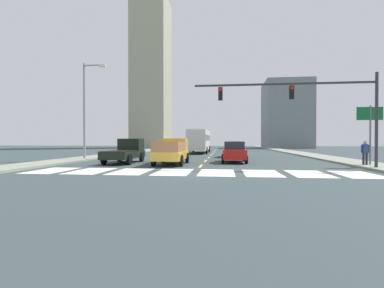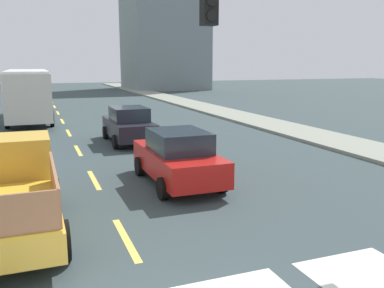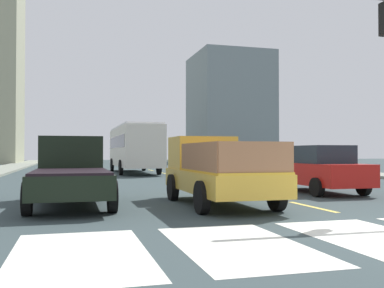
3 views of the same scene
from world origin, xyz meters
The scene contains 30 objects.
ground_plane centered at (0.00, 0.00, 0.00)m, with size 160.00×160.00×0.00m, color #344244.
sidewalk_right centered at (11.82, 18.00, 0.07)m, with size 2.93×110.00×0.15m, color gray.
sidewalk_left centered at (-11.82, 18.00, 0.07)m, with size 2.93×110.00×0.15m, color gray.
crosswalk_stripe_0 centered at (-8.62, 0.00, 0.00)m, with size 1.96×3.49×0.01m, color silver.
crosswalk_stripe_1 centered at (-6.16, 0.00, 0.00)m, with size 1.96×3.49×0.01m, color silver.
crosswalk_stripe_2 centered at (-3.70, 0.00, 0.00)m, with size 1.96×3.49×0.01m, color silver.
crosswalk_stripe_3 centered at (-1.23, 0.00, 0.00)m, with size 1.96×3.49×0.01m, color silver.
crosswalk_stripe_4 centered at (1.23, 0.00, 0.00)m, with size 1.96×3.49×0.01m, color silver.
crosswalk_stripe_5 centered at (3.70, 0.00, 0.00)m, with size 1.96×3.49×0.01m, color silver.
crosswalk_stripe_6 centered at (6.16, 0.00, 0.00)m, with size 1.96×3.49×0.01m, color silver.
crosswalk_stripe_7 centered at (8.62, 0.00, 0.00)m, with size 1.96×3.49×0.01m, color silver.
lane_dash_0 centered at (0.00, 4.00, 0.00)m, with size 0.16×2.40×0.01m, color #E5CA51.
lane_dash_1 centered at (0.00, 9.00, 0.00)m, with size 0.16×2.40×0.01m, color #E5CA51.
lane_dash_2 centered at (0.00, 14.00, 0.00)m, with size 0.16×2.40×0.01m, color #E5CA51.
lane_dash_3 centered at (0.00, 19.00, 0.00)m, with size 0.16×2.40×0.01m, color #E5CA51.
lane_dash_4 centered at (0.00, 24.00, 0.00)m, with size 0.16×2.40×0.01m, color #E5CA51.
lane_dash_5 centered at (0.00, 29.00, 0.00)m, with size 0.16×2.40×0.01m, color #E5CA51.
lane_dash_6 centered at (0.00, 34.00, 0.00)m, with size 0.16×2.40×0.01m, color #E5CA51.
lane_dash_7 centered at (0.00, 39.00, 0.00)m, with size 0.16×2.40×0.01m, color #E5CA51.
pickup_stakebed centered at (-2.29, 5.46, 0.94)m, with size 2.18×5.20×1.96m.
pickup_dark centered at (-6.29, 6.34, 0.92)m, with size 2.18×5.20×1.96m.
city_bus centered at (-1.97, 24.81, 1.95)m, with size 2.72×10.80×3.32m.
sedan_far centered at (2.51, 15.05, 0.86)m, with size 2.02×4.40×1.72m.
sedan_near_right centered at (2.44, 7.62, 0.86)m, with size 2.02×4.40×1.72m.
traffic_signal_gantry centered at (7.18, 2.75, 4.28)m, with size 11.34×0.27×6.00m.
direction_sign_green centered at (11.57, 4.81, 3.03)m, with size 1.70×0.12×4.20m.
streetlight_left centered at (-11.21, 9.18, 4.97)m, with size 2.20×0.28×9.00m.
pedestrian_waiting centered at (11.16, 4.57, 1.12)m, with size 0.53×0.34×1.64m.
tower_tall_centre centered at (-17.20, 55.24, 19.12)m, with size 8.70×10.33×38.25m, color #A1A284.
block_mid_left centered at (16.75, 55.64, 8.10)m, with size 10.71×11.45×16.21m, color slate.
Camera 1 is at (1.66, -15.67, 1.78)m, focal length 26.22 mm.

